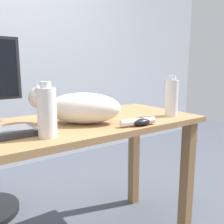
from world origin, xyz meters
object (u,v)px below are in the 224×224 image
Objects in this scene: cat at (79,107)px; spray_bottle at (172,98)px; computer_mouse at (141,122)px; water_bottle at (47,112)px.

spray_bottle is (0.51, -0.14, 0.02)m from cat.
spray_bottle reaches higher than computer_mouse.
spray_bottle is at bearing 0.52° from water_bottle.
cat is at bearing 33.66° from water_bottle.
computer_mouse is 0.49× the size of spray_bottle.
water_bottle reaches higher than computer_mouse.
computer_mouse is 0.44m from water_bottle.
spray_bottle is at bearing 13.75° from computer_mouse.
water_bottle reaches higher than cat.
water_bottle is 0.96× the size of spray_bottle.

